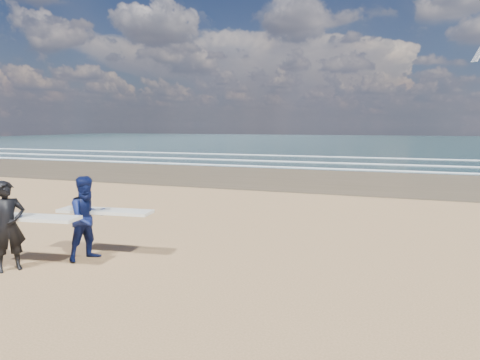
% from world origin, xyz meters
% --- Properties ---
extents(surfer_near, '(2.25, 1.18, 1.88)m').
position_xyz_m(surfer_near, '(-0.79, 0.06, 0.95)').
color(surfer_near, black).
rests_on(surfer_near, ground).
extents(surfer_far, '(2.25, 1.30, 1.88)m').
position_xyz_m(surfer_far, '(0.25, 1.22, 0.95)').
color(surfer_far, '#0C1543').
rests_on(surfer_far, ground).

